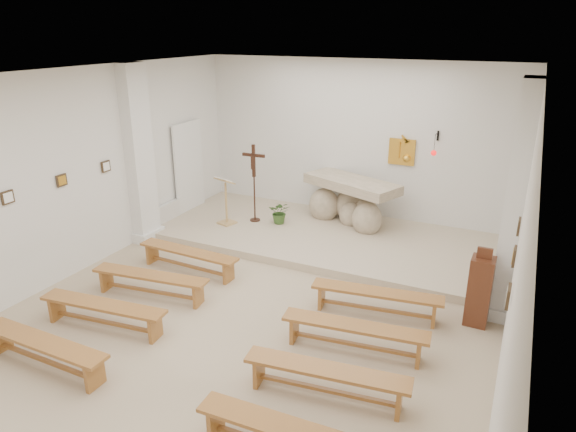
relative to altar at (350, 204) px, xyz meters
The scene contains 30 objects.
ground 4.36m from the altar, 92.31° to the right, with size 7.00×10.00×0.00m, color #C6B28F.
wall_left 5.79m from the altar, 130.28° to the right, with size 0.02×10.00×3.50m, color silver.
wall_right 5.58m from the altar, 52.53° to the right, with size 0.02×10.00×3.50m, color silver.
wall_back 1.38m from the altar, 104.71° to the left, with size 7.00×0.02×3.50m, color silver.
ceiling 5.23m from the altar, 92.31° to the right, with size 7.00×10.00×0.02m, color silver.
sanctuary_platform 0.97m from the altar, 101.96° to the right, with size 6.98×3.00×0.15m, color #B6A78C.
pilaster_left 4.40m from the altar, 146.74° to the right, with size 0.26×0.55×3.50m, color white.
pilaster_right 4.13m from the altar, 36.04° to the right, with size 0.26×0.55×3.50m, color white.
gold_wall_relief 1.54m from the altar, 35.98° to the left, with size 0.55×0.04×0.55m, color gold.
sanctuary_lamp 2.05m from the altar, 13.66° to the left, with size 0.11×0.36×0.44m.
station_frame_left_front 6.39m from the altar, 125.42° to the right, with size 0.03×0.20×0.20m, color #3A2A19.
station_frame_left_mid 5.63m from the altar, 131.47° to the right, with size 0.03×0.20×0.20m, color #3A2A19.
station_frame_left_rear 4.94m from the altar, 139.39° to the right, with size 0.03×0.20×0.20m, color #3A2A19.
station_frame_right_front 6.20m from the altar, 57.26° to the right, with size 0.03×0.20×0.20m, color #3A2A19.
station_frame_right_mid 5.41m from the altar, 51.38° to the right, with size 0.03×0.20×0.20m, color #3A2A19.
station_frame_right_rear 4.69m from the altar, 43.48° to the right, with size 0.03×0.20×0.20m, color #3A2A19.
radiator_left 3.96m from the altar, 155.74° to the right, with size 0.10×0.85×0.52m, color silver.
radiator_right 3.65m from the altar, 26.52° to the right, with size 0.10×0.85×0.52m, color silver.
altar is the anchor object (origin of this frame).
lectern 2.63m from the altar, 152.76° to the right, with size 0.44×0.40×1.05m.
crucifix_stand 2.11m from the altar, 157.44° to the right, with size 0.51×0.22×1.68m.
potted_plant 1.50m from the altar, 152.57° to the right, with size 0.45×0.39×0.50m, color #345723.
donation_pedestal 4.03m from the altar, 43.39° to the right, with size 0.33×0.33×1.21m.
bench_left_front 3.71m from the altar, 120.61° to the right, with size 1.96×0.38×0.41m.
bench_right_front 3.55m from the altar, 64.26° to the right, with size 1.98×0.58×0.41m.
bench_left_second 4.62m from the altar, 114.13° to the right, with size 1.98×0.56×0.41m.
bench_right_second 4.49m from the altar, 69.94° to the right, with size 1.98×0.54×0.41m.
bench_left_third 5.57m from the altar, 109.83° to the right, with size 1.98×0.54×0.41m.
bench_right_third 5.46m from the altar, 73.63° to the right, with size 1.98×0.55×0.41m.
bench_left_fourth 6.54m from the altar, 106.79° to the right, with size 1.96×0.33×0.41m.
Camera 1 is at (3.43, -5.55, 4.11)m, focal length 32.00 mm.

